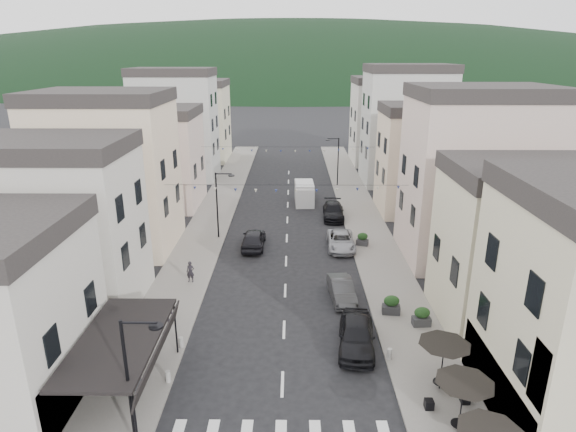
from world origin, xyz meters
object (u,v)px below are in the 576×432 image
parked_car_c (341,241)px  pedestrian_b (166,314)px  parked_car_b (342,290)px  parked_car_e (253,239)px  pedestrian_a (190,272)px  parked_car_a (357,335)px  delivery_van (304,192)px  parked_car_d (333,211)px

parked_car_c → pedestrian_b: bearing=-131.7°
parked_car_b → parked_car_e: (-6.60, 9.01, 0.11)m
pedestrian_b → parked_car_b: bearing=18.3°
parked_car_c → pedestrian_a: bearing=-148.8°
parked_car_a → delivery_van: 27.83m
parked_car_e → pedestrian_b: 13.49m
parked_car_a → pedestrian_b: 11.27m
pedestrian_a → pedestrian_b: pedestrian_b is taller
parked_car_b → parked_car_c: bearing=79.7°
pedestrian_a → pedestrian_b: (-0.26, -6.03, 0.09)m
delivery_van → parked_car_e: bearing=-110.8°
parked_car_a → delivery_van: (-2.27, 27.74, 0.34)m
parked_car_c → pedestrian_a: (-11.38, -6.66, 0.23)m
parked_car_d → pedestrian_a: pedestrian_a is taller
pedestrian_b → parked_car_a: bearing=-10.5°
parked_car_e → parked_car_c: bearing=-179.9°
parked_car_b → parked_car_a: bearing=-92.4°
parked_car_c → pedestrian_a: pedestrian_a is taller
parked_car_c → parked_car_d: size_ratio=0.97×
parked_car_c → pedestrian_b: (-11.64, -12.70, 0.32)m
parked_car_e → parked_car_b: bearing=127.1°
parked_car_b → parked_car_d: (0.80, 16.81, 0.05)m
parked_car_b → pedestrian_b: bearing=-165.9°
pedestrian_a → parked_car_a: bearing=-33.6°
parked_car_c → delivery_van: bearing=102.8°
parked_car_a → parked_car_d: parked_car_a is taller
parked_car_e → delivery_van: size_ratio=0.92×
parked_car_e → parked_car_a: bearing=116.0°
parked_car_d → delivery_van: bearing=120.2°
parked_car_a → parked_car_c: 14.57m
parked_car_d → parked_car_e: size_ratio=1.08×
parked_car_a → pedestrian_a: bearing=150.4°
parked_car_c → parked_car_e: (-7.40, 0.11, 0.12)m
parked_car_e → pedestrian_a: (-3.98, -6.77, 0.11)m
parked_car_a → delivery_van: delivery_van is taller
parked_car_c → delivery_van: (-2.80, 13.18, 0.50)m
pedestrian_b → pedestrian_a: bearing=86.5°
parked_car_a → parked_car_c: parked_car_a is taller
parked_car_b → delivery_van: 22.18m
parked_car_e → pedestrian_a: bearing=60.5°
parked_car_a → delivery_van: bearing=101.1°
delivery_van → pedestrian_b: delivery_van is taller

